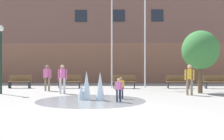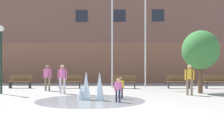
{
  "view_description": "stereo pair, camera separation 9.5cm",
  "coord_description": "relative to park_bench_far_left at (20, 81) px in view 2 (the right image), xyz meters",
  "views": [
    {
      "loc": [
        0.13,
        -7.51,
        1.44
      ],
      "look_at": [
        -0.34,
        7.26,
        1.3
      ],
      "focal_mm": 42.0,
      "sensor_mm": 36.0,
      "label": 1
    },
    {
      "loc": [
        0.22,
        -7.51,
        1.44
      ],
      "look_at": [
        -0.34,
        7.26,
        1.3
      ],
      "focal_mm": 42.0,
      "sensor_mm": 36.0,
      "label": 2
    }
  ],
  "objects": [
    {
      "name": "lamp_post_left_lane",
      "position": [
        0.54,
        -4.09,
        1.97
      ],
      "size": [
        0.32,
        0.32,
        3.73
      ],
      "color": "#192D23",
      "rests_on": "ground"
    },
    {
      "name": "park_bench_center",
      "position": [
        7.31,
        -0.05,
        0.0
      ],
      "size": [
        1.6,
        0.44,
        0.91
      ],
      "color": "#28282D",
      "rests_on": "ground"
    },
    {
      "name": "park_bench_under_right_flagpole",
      "position": [
        11.06,
        0.14,
        0.0
      ],
      "size": [
        1.6,
        0.44,
        0.91
      ],
      "color": "#28282D",
      "rests_on": "ground"
    },
    {
      "name": "flagpole_right",
      "position": [
        8.85,
        0.61,
        3.66
      ],
      "size": [
        0.8,
        0.1,
        7.79
      ],
      "color": "silver",
      "rests_on": "ground"
    },
    {
      "name": "child_with_pink_shirt",
      "position": [
        7.09,
        -6.09,
        0.1
      ],
      "size": [
        0.31,
        0.21,
        0.99
      ],
      "rotation": [
        0.0,
        0.0,
        -0.53
      ],
      "color": "#28282D",
      "rests_on": "ground"
    },
    {
      "name": "park_bench_under_left_flagpole",
      "position": [
        3.52,
        0.02,
        0.0
      ],
      "size": [
        1.6,
        0.44,
        0.91
      ],
      "color": "#28282D",
      "rests_on": "ground"
    },
    {
      "name": "flagpole_left",
      "position": [
        6.47,
        0.61,
        3.59
      ],
      "size": [
        0.8,
        0.1,
        7.66
      ],
      "color": "silver",
      "rests_on": "ground"
    },
    {
      "name": "adult_near_bench",
      "position": [
        2.54,
        -2.15,
        0.45
      ],
      "size": [
        0.5,
        0.38,
        1.59
      ],
      "rotation": [
        0.0,
        0.0,
        1.29
      ],
      "color": "#89755B",
      "rests_on": "ground"
    },
    {
      "name": "child_in_fountain",
      "position": [
        6.99,
        -7.3,
        0.1
      ],
      "size": [
        0.31,
        0.23,
        0.99
      ],
      "rotation": [
        0.0,
        0.0,
        0.67
      ],
      "color": "#1E233D",
      "rests_on": "ground"
    },
    {
      "name": "teen_by_trashcan",
      "position": [
        3.85,
        -3.78,
        0.45
      ],
      "size": [
        0.5,
        0.39,
        1.59
      ],
      "rotation": [
        0.0,
        0.0,
        -1.1
      ],
      "color": "silver",
      "rests_on": "ground"
    },
    {
      "name": "park_bench_far_right",
      "position": [
        13.6,
        -0.04,
        0.0
      ],
      "size": [
        1.6,
        0.44,
        0.91
      ],
      "color": "#28282D",
      "rests_on": "ground"
    },
    {
      "name": "splash_fountain",
      "position": [
        5.78,
        -6.68,
        -0.04
      ],
      "size": [
        4.76,
        4.76,
        1.3
      ],
      "color": "gray",
      "rests_on": "ground"
    },
    {
      "name": "library_building",
      "position": [
        6.93,
        8.9,
        3.64
      ],
      "size": [
        36.0,
        6.05,
        8.23
      ],
      "color": "brown",
      "rests_on": "ground"
    },
    {
      "name": "park_bench_far_left",
      "position": [
        0.0,
        0.0,
        0.0
      ],
      "size": [
        1.6,
        0.44,
        0.91
      ],
      "color": "#28282D",
      "rests_on": "ground"
    },
    {
      "name": "street_tree_near_building",
      "position": [
        11.54,
        -3.34,
        1.93
      ],
      "size": [
        2.04,
        2.04,
        3.51
      ],
      "color": "brown",
      "rests_on": "ground"
    },
    {
      "name": "ground_plane",
      "position": [
        6.93,
        -10.64,
        -0.48
      ],
      "size": [
        100.0,
        100.0,
        0.0
      ],
      "primitive_type": "plane",
      "color": "gray"
    },
    {
      "name": "adult_watching",
      "position": [
        10.66,
        -4.43,
        0.45
      ],
      "size": [
        0.5,
        0.39,
        1.59
      ],
      "rotation": [
        0.0,
        0.0,
        -1.96
      ],
      "color": "#89755B",
      "rests_on": "ground"
    }
  ]
}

